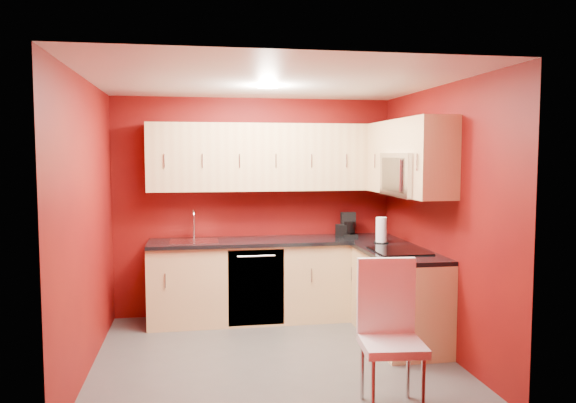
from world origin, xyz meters
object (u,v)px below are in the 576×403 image
object	(u,v)px
sink	(194,238)
napkin_holder	(343,230)
coffee_maker	(349,225)
paper_towel	(381,230)
dining_chair	(392,337)
microwave	(412,175)

from	to	relation	value
sink	napkin_holder	xyz separation A→B (m)	(1.70, 0.06, 0.04)
coffee_maker	napkin_holder	distance (m)	0.10
sink	coffee_maker	xyz separation A→B (m)	(1.77, 0.06, 0.10)
paper_towel	dining_chair	distance (m)	2.08
coffee_maker	paper_towel	size ratio (longest dim) A/B	1.00
napkin_holder	dining_chair	distance (m)	2.52
coffee_maker	napkin_holder	bearing A→B (deg)	-178.83
dining_chair	microwave	bearing A→B (deg)	69.50
coffee_maker	napkin_holder	world-z (taller)	coffee_maker
microwave	coffee_maker	distance (m)	1.27
sink	paper_towel	xyz separation A→B (m)	(1.98, -0.46, 0.10)
microwave	paper_towel	xyz separation A→B (m)	(-0.11, 0.54, -0.61)
microwave	coffee_maker	xyz separation A→B (m)	(-0.32, 1.07, -0.61)
microwave	paper_towel	bearing A→B (deg)	101.70
microwave	napkin_holder	distance (m)	1.33
sink	dining_chair	xyz separation A→B (m)	(1.40, -2.40, -0.40)
napkin_holder	dining_chair	bearing A→B (deg)	-96.86
napkin_holder	paper_towel	xyz separation A→B (m)	(0.29, -0.52, 0.07)
microwave	dining_chair	xyz separation A→B (m)	(-0.69, -1.39, -1.12)
sink	coffee_maker	size ratio (longest dim) A/B	1.90
dining_chair	sink	bearing A→B (deg)	126.24
paper_towel	coffee_maker	bearing A→B (deg)	111.49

